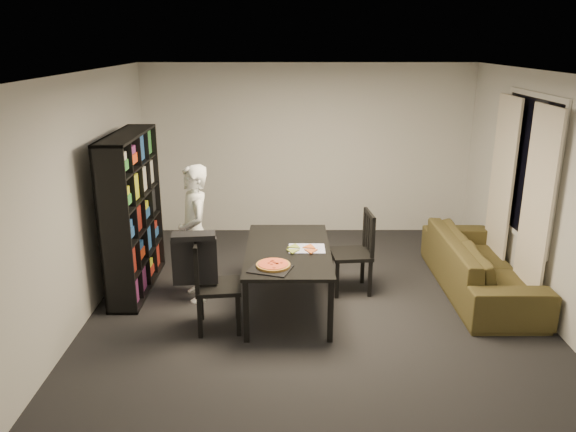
{
  "coord_description": "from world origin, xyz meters",
  "views": [
    {
      "loc": [
        -0.33,
        -5.76,
        2.93
      ],
      "look_at": [
        -0.31,
        0.18,
        1.05
      ],
      "focal_mm": 35.0,
      "sensor_mm": 36.0,
      "label": 1
    }
  ],
  "objects_px": {
    "pepperoni_pizza": "(273,265)",
    "baking_tray": "(270,269)",
    "chair_left": "(209,279)",
    "sofa": "(480,265)",
    "bookshelf": "(132,213)",
    "person": "(195,233)",
    "dining_table": "(288,254)",
    "chair_right": "(359,246)"
  },
  "relations": [
    {
      "from": "pepperoni_pizza",
      "to": "baking_tray",
      "type": "bearing_deg",
      "value": -115.49
    },
    {
      "from": "chair_left",
      "to": "sofa",
      "type": "relative_size",
      "value": 0.44
    },
    {
      "from": "bookshelf",
      "to": "person",
      "type": "distance_m",
      "value": 0.84
    },
    {
      "from": "dining_table",
      "to": "sofa",
      "type": "bearing_deg",
      "value": 10.11
    },
    {
      "from": "chair_left",
      "to": "sofa",
      "type": "xyz_separation_m",
      "value": [
        3.14,
        0.92,
        -0.23
      ]
    },
    {
      "from": "chair_left",
      "to": "chair_right",
      "type": "xyz_separation_m",
      "value": [
        1.67,
        0.94,
        0.0
      ]
    },
    {
      "from": "dining_table",
      "to": "pepperoni_pizza",
      "type": "distance_m",
      "value": 0.56
    },
    {
      "from": "chair_left",
      "to": "person",
      "type": "distance_m",
      "value": 0.82
    },
    {
      "from": "pepperoni_pizza",
      "to": "sofa",
      "type": "distance_m",
      "value": 2.68
    },
    {
      "from": "chair_left",
      "to": "pepperoni_pizza",
      "type": "distance_m",
      "value": 0.69
    },
    {
      "from": "sofa",
      "to": "pepperoni_pizza",
      "type": "bearing_deg",
      "value": 110.94
    },
    {
      "from": "bookshelf",
      "to": "dining_table",
      "type": "height_order",
      "value": "bookshelf"
    },
    {
      "from": "chair_right",
      "to": "pepperoni_pizza",
      "type": "distance_m",
      "value": 1.4
    },
    {
      "from": "pepperoni_pizza",
      "to": "chair_left",
      "type": "bearing_deg",
      "value": 177.87
    },
    {
      "from": "dining_table",
      "to": "chair_right",
      "type": "relative_size",
      "value": 1.7
    },
    {
      "from": "bookshelf",
      "to": "pepperoni_pizza",
      "type": "bearing_deg",
      "value": -31.93
    },
    {
      "from": "dining_table",
      "to": "sofa",
      "type": "xyz_separation_m",
      "value": [
        2.32,
        0.41,
        -0.31
      ]
    },
    {
      "from": "sofa",
      "to": "baking_tray",
      "type": "bearing_deg",
      "value": 111.89
    },
    {
      "from": "chair_right",
      "to": "bookshelf",
      "type": "bearing_deg",
      "value": -97.48
    },
    {
      "from": "dining_table",
      "to": "chair_left",
      "type": "bearing_deg",
      "value": -148.24
    },
    {
      "from": "dining_table",
      "to": "chair_right",
      "type": "distance_m",
      "value": 0.95
    },
    {
      "from": "pepperoni_pizza",
      "to": "sofa",
      "type": "height_order",
      "value": "pepperoni_pizza"
    },
    {
      "from": "baking_tray",
      "to": "chair_right",
      "type": "bearing_deg",
      "value": 44.73
    },
    {
      "from": "person",
      "to": "bookshelf",
      "type": "bearing_deg",
      "value": -130.85
    },
    {
      "from": "baking_tray",
      "to": "dining_table",
      "type": "bearing_deg",
      "value": 72.99
    },
    {
      "from": "baking_tray",
      "to": "sofa",
      "type": "xyz_separation_m",
      "value": [
        2.5,
        1.0,
        -0.38
      ]
    },
    {
      "from": "bookshelf",
      "to": "person",
      "type": "bearing_deg",
      "value": -20.12
    },
    {
      "from": "sofa",
      "to": "person",
      "type": "bearing_deg",
      "value": 92.96
    },
    {
      "from": "person",
      "to": "baking_tray",
      "type": "distance_m",
      "value": 1.22
    },
    {
      "from": "baking_tray",
      "to": "sofa",
      "type": "bearing_deg",
      "value": 21.89
    },
    {
      "from": "chair_left",
      "to": "person",
      "type": "bearing_deg",
      "value": 12.09
    },
    {
      "from": "dining_table",
      "to": "chair_right",
      "type": "xyz_separation_m",
      "value": [
        0.85,
        0.43,
        -0.07
      ]
    },
    {
      "from": "chair_right",
      "to": "pepperoni_pizza",
      "type": "bearing_deg",
      "value": -51.63
    },
    {
      "from": "chair_right",
      "to": "sofa",
      "type": "xyz_separation_m",
      "value": [
        1.47,
        -0.01,
        -0.23
      ]
    },
    {
      "from": "bookshelf",
      "to": "chair_left",
      "type": "relative_size",
      "value": 1.92
    },
    {
      "from": "chair_right",
      "to": "baking_tray",
      "type": "relative_size",
      "value": 2.47
    },
    {
      "from": "chair_right",
      "to": "person",
      "type": "xyz_separation_m",
      "value": [
        -1.92,
        -0.19,
        0.23
      ]
    },
    {
      "from": "sofa",
      "to": "chair_left",
      "type": "bearing_deg",
      "value": 106.36
    },
    {
      "from": "chair_right",
      "to": "baking_tray",
      "type": "height_order",
      "value": "chair_right"
    },
    {
      "from": "bookshelf",
      "to": "sofa",
      "type": "height_order",
      "value": "bookshelf"
    },
    {
      "from": "baking_tray",
      "to": "sofa",
      "type": "height_order",
      "value": "baking_tray"
    },
    {
      "from": "sofa",
      "to": "dining_table",
      "type": "bearing_deg",
      "value": 100.11
    }
  ]
}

